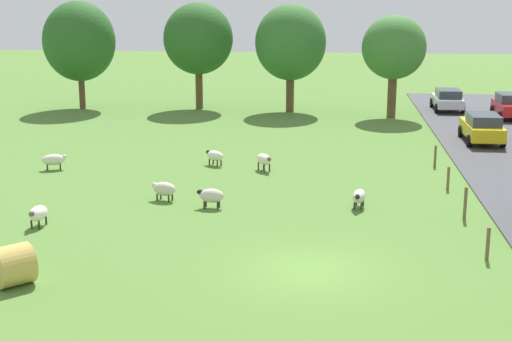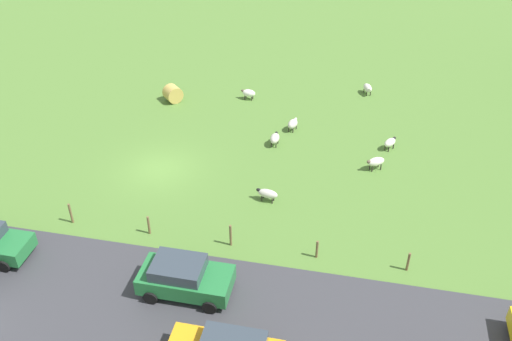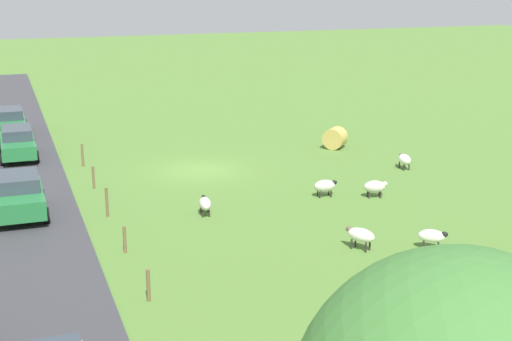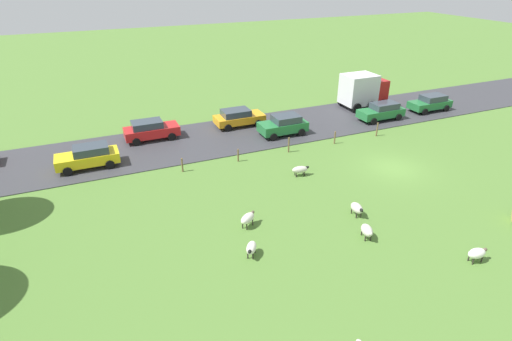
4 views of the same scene
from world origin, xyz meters
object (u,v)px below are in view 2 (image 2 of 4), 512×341
object	(u,v)px
sheep_3	(267,194)
sheep_6	(293,124)
sheep_4	(275,138)
sheep_5	(390,142)
sheep_0	(376,162)
sheep_1	(368,88)
hay_bale_0	(173,94)
sheep_2	(249,93)
car_7	(184,277)

from	to	relation	value
sheep_3	sheep_6	bearing A→B (deg)	178.43
sheep_4	sheep_5	bearing A→B (deg)	97.95
sheep_0	sheep_6	size ratio (longest dim) A/B	1.05
sheep_1	sheep_0	bearing A→B (deg)	4.84
sheep_3	sheep_5	distance (m)	9.38
sheep_0	sheep_4	bearing A→B (deg)	-103.21
sheep_0	sheep_6	distance (m)	6.53
sheep_5	sheep_3	bearing A→B (deg)	-43.99
sheep_0	hay_bale_0	xyz separation A→B (m)	(-5.92, -14.57, 0.05)
sheep_2	sheep_4	bearing A→B (deg)	27.04
sheep_2	car_7	size ratio (longest dim) A/B	0.27
sheep_5	sheep_6	xyz separation A→B (m)	(-1.07, -6.30, 0.00)
sheep_1	sheep_2	distance (m)	8.85
sheep_2	hay_bale_0	world-z (taller)	hay_bale_0
sheep_0	sheep_3	size ratio (longest dim) A/B	0.93
sheep_5	sheep_1	bearing A→B (deg)	-167.45
sheep_3	sheep_5	bearing A→B (deg)	136.01
sheep_6	sheep_1	bearing A→B (deg)	144.04
sheep_3	sheep_4	distance (m)	5.78
sheep_1	sheep_5	bearing A→B (deg)	12.55
sheep_4	hay_bale_0	xyz separation A→B (m)	(-4.44, -8.26, 0.10)
sheep_0	sheep_6	xyz separation A→B (m)	(-3.55, -5.48, -0.06)
sheep_2	sheep_5	world-z (taller)	sheep_2
sheep_1	sheep_6	xyz separation A→B (m)	(6.39, -4.64, 0.00)
sheep_4	sheep_3	bearing A→B (deg)	6.13
sheep_0	sheep_6	bearing A→B (deg)	-122.92
sheep_0	sheep_1	world-z (taller)	sheep_0
sheep_0	sheep_4	xyz separation A→B (m)	(-1.48, -6.31, -0.05)
sheep_2	hay_bale_0	xyz separation A→B (m)	(1.39, -5.28, 0.10)
hay_bale_0	car_7	bearing A→B (deg)	20.48
sheep_6	car_7	xyz separation A→B (m)	(15.10, -2.56, 0.43)
sheep_4	hay_bale_0	bearing A→B (deg)	-118.25
sheep_0	sheep_2	world-z (taller)	sheep_0
sheep_6	car_7	world-z (taller)	car_7
sheep_1	sheep_6	distance (m)	7.90
sheep_3	sheep_6	distance (m)	7.82
sheep_5	hay_bale_0	world-z (taller)	hay_bale_0
hay_bale_0	car_7	distance (m)	18.66
sheep_0	sheep_5	world-z (taller)	sheep_0
sheep_1	sheep_2	world-z (taller)	sheep_2
sheep_4	sheep_5	size ratio (longest dim) A/B	1.03
sheep_3	sheep_1	bearing A→B (deg)	161.15
sheep_1	hay_bale_0	xyz separation A→B (m)	(4.02, -13.73, 0.11)
sheep_5	sheep_6	distance (m)	6.39
sheep_1	car_7	size ratio (longest dim) A/B	0.30
sheep_5	hay_bale_0	bearing A→B (deg)	-102.61
sheep_3	sheep_6	world-z (taller)	sheep_6
hay_bale_0	sheep_6	bearing A→B (deg)	75.38
sheep_1	sheep_4	size ratio (longest dim) A/B	1.12
sheep_0	sheep_3	world-z (taller)	sheep_0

